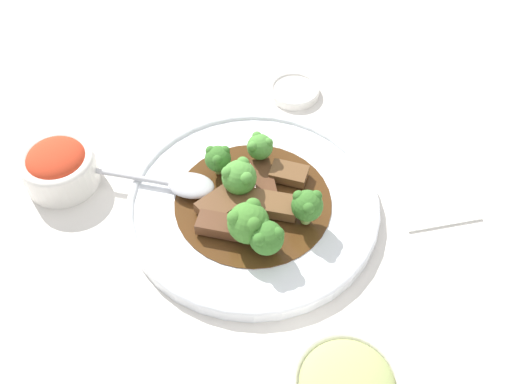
# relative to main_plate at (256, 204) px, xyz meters

# --- Properties ---
(ground_plane) EXTENTS (4.00, 4.00, 0.00)m
(ground_plane) POSITION_rel_main_plate_xyz_m (0.00, 0.00, -0.01)
(ground_plane) COLOR silver
(main_plate) EXTENTS (0.31, 0.31, 0.02)m
(main_plate) POSITION_rel_main_plate_xyz_m (0.00, 0.00, 0.00)
(main_plate) COLOR white
(main_plate) RESTS_ON ground_plane
(beef_strip_0) EXTENTS (0.07, 0.04, 0.01)m
(beef_strip_0) POSITION_rel_main_plate_xyz_m (-0.03, 0.01, 0.01)
(beef_strip_0) COLOR #56331E
(beef_strip_0) RESTS_ON main_plate
(beef_strip_1) EXTENTS (0.06, 0.06, 0.02)m
(beef_strip_1) POSITION_rel_main_plate_xyz_m (0.01, -0.04, 0.02)
(beef_strip_1) COLOR brown
(beef_strip_1) RESTS_ON main_plate
(beef_strip_2) EXTENTS (0.04, 0.06, 0.02)m
(beef_strip_2) POSITION_rel_main_plate_xyz_m (0.05, -0.04, 0.02)
(beef_strip_2) COLOR #56331E
(beef_strip_2) RESTS_ON main_plate
(beef_strip_3) EXTENTS (0.04, 0.05, 0.01)m
(beef_strip_3) POSITION_rel_main_plate_xyz_m (-0.04, 0.05, 0.02)
(beef_strip_3) COLOR brown
(beef_strip_3) RESTS_ON main_plate
(beef_strip_4) EXTENTS (0.05, 0.08, 0.02)m
(beef_strip_4) POSITION_rel_main_plate_xyz_m (0.01, 0.02, 0.02)
(beef_strip_4) COLOR brown
(beef_strip_4) RESTS_ON main_plate
(broccoli_floret_0) EXTENTS (0.03, 0.03, 0.04)m
(broccoli_floret_0) POSITION_rel_main_plate_xyz_m (-0.05, -0.04, 0.03)
(broccoli_floret_0) COLOR #7FA84C
(broccoli_floret_0) RESTS_ON main_plate
(broccoli_floret_1) EXTENTS (0.05, 0.05, 0.05)m
(broccoli_floret_1) POSITION_rel_main_plate_xyz_m (0.06, -0.01, 0.04)
(broccoli_floret_1) COLOR #8EB756
(broccoli_floret_1) RESTS_ON main_plate
(broccoli_floret_2) EXTENTS (0.04, 0.04, 0.04)m
(broccoli_floret_2) POSITION_rel_main_plate_xyz_m (0.07, 0.01, 0.04)
(broccoli_floret_2) COLOR #7FA84C
(broccoli_floret_2) RESTS_ON main_plate
(broccoli_floret_3) EXTENTS (0.04, 0.04, 0.05)m
(broccoli_floret_3) POSITION_rel_main_plate_xyz_m (0.03, 0.06, 0.04)
(broccoli_floret_3) COLOR #8EB756
(broccoli_floret_3) RESTS_ON main_plate
(broccoli_floret_4) EXTENTS (0.04, 0.04, 0.05)m
(broccoli_floret_4) POSITION_rel_main_plate_xyz_m (-0.01, -0.02, 0.04)
(broccoli_floret_4) COLOR #7FA84C
(broccoli_floret_4) RESTS_ON main_plate
(broccoli_floret_5) EXTENTS (0.03, 0.03, 0.04)m
(broccoli_floret_5) POSITION_rel_main_plate_xyz_m (-0.06, 0.01, 0.04)
(broccoli_floret_5) COLOR #7FA84C
(broccoli_floret_5) RESTS_ON main_plate
(serving_spoon) EXTENTS (0.07, 0.23, 0.01)m
(serving_spoon) POSITION_rel_main_plate_xyz_m (-0.02, -0.10, 0.02)
(serving_spoon) COLOR #B7B7BC
(serving_spoon) RESTS_ON main_plate
(side_bowl_kimchi) EXTENTS (0.09, 0.09, 0.06)m
(side_bowl_kimchi) POSITION_rel_main_plate_xyz_m (-0.05, -0.25, 0.02)
(side_bowl_kimchi) COLOR white
(side_bowl_kimchi) RESTS_ON ground_plane
(sauce_dish) EXTENTS (0.07, 0.07, 0.01)m
(sauce_dish) POSITION_rel_main_plate_xyz_m (-0.21, 0.06, -0.00)
(sauce_dish) COLOR white
(sauce_dish) RESTS_ON ground_plane
(paper_napkin) EXTENTS (0.13, 0.12, 0.01)m
(paper_napkin) POSITION_rel_main_plate_xyz_m (-0.03, 0.22, -0.01)
(paper_napkin) COLOR silver
(paper_napkin) RESTS_ON ground_plane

